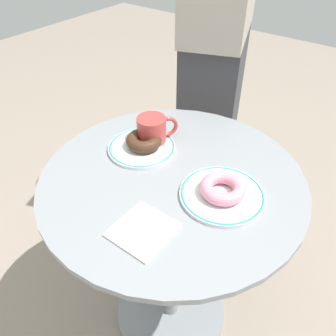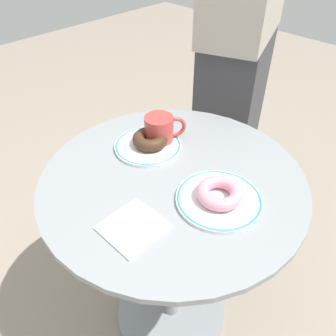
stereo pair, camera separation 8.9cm
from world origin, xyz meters
name	(u,v)px [view 1 (the left image)]	position (x,y,z in m)	size (l,w,h in m)	color
ground_plane	(171,313)	(0.00, 0.00, -0.01)	(7.00, 7.00, 0.02)	gray
cafe_table	(172,238)	(0.00, 0.00, 0.48)	(0.73, 0.73, 0.74)	gray
plate_left	(142,147)	(-0.15, 0.05, 0.75)	(0.20, 0.20, 0.01)	white
plate_right	(222,195)	(0.15, 0.01, 0.75)	(0.22, 0.22, 0.01)	white
donut_chocolate	(144,141)	(-0.14, 0.05, 0.77)	(0.11, 0.11, 0.04)	#422819
donut_pink_frosted	(223,188)	(0.15, 0.01, 0.77)	(0.12, 0.12, 0.03)	pink
paper_napkin	(143,230)	(0.06, -0.20, 0.75)	(0.13, 0.13, 0.01)	white
coffee_mug	(153,130)	(-0.14, 0.09, 0.79)	(0.10, 0.12, 0.09)	#B73D38
person_figure	(215,60)	(-0.23, 0.60, 0.82)	(0.37, 0.50, 1.69)	#3D3D42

